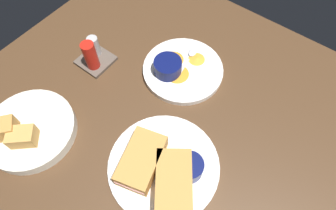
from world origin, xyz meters
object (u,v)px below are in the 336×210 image
(plate_chips_companion, at_px, (183,70))
(condiment_caddy, at_px, (93,55))
(sandwich_half_far, at_px, (174,181))
(spoon_by_dark_ramekin, at_px, (166,168))
(sandwich_half_near, at_px, (142,160))
(ramekin_dark_sauce, at_px, (189,167))
(bread_basket_rear, at_px, (29,130))
(ramekin_light_gravy, at_px, (168,66))
(spoon_by_gravy_ramekin, at_px, (191,55))
(plate_sandwich_main, at_px, (164,166))

(plate_chips_companion, bearing_deg, condiment_caddy, 119.89)
(sandwich_half_far, xyz_separation_m, spoon_by_dark_ramekin, (0.02, 0.04, -0.02))
(sandwich_half_near, height_order, condiment_caddy, condiment_caddy)
(ramekin_dark_sauce, xyz_separation_m, spoon_by_dark_ramekin, (-0.03, 0.04, -0.02))
(sandwich_half_far, bearing_deg, condiment_caddy, 69.15)
(bread_basket_rear, bearing_deg, ramekin_dark_sauce, -67.12)
(plate_chips_companion, relative_size, ramekin_light_gravy, 2.92)
(plate_chips_companion, xyz_separation_m, ramekin_light_gravy, (-0.03, 0.03, 0.03))
(sandwich_half_far, relative_size, ramekin_light_gravy, 1.96)
(sandwich_half_near, relative_size, spoon_by_gravy_ramekin, 1.47)
(sandwich_half_near, bearing_deg, sandwich_half_far, -85.94)
(ramekin_dark_sauce, distance_m, ramekin_light_gravy, 0.28)
(sandwich_half_far, height_order, ramekin_dark_sauce, sandwich_half_far)
(sandwich_half_near, relative_size, bread_basket_rear, 0.67)
(ramekin_dark_sauce, xyz_separation_m, bread_basket_rear, (-0.15, 0.37, -0.02))
(sandwich_half_far, distance_m, plate_chips_companion, 0.32)
(bread_basket_rear, xyz_separation_m, condiment_caddy, (0.26, 0.03, 0.01))
(plate_chips_companion, height_order, ramekin_light_gravy, ramekin_light_gravy)
(ramekin_light_gravy, height_order, condiment_caddy, condiment_caddy)
(spoon_by_dark_ramekin, relative_size, spoon_by_gravy_ramekin, 0.92)
(ramekin_dark_sauce, distance_m, bread_basket_rear, 0.40)
(sandwich_half_far, xyz_separation_m, bread_basket_rear, (-0.11, 0.36, -0.02))
(ramekin_dark_sauce, xyz_separation_m, plate_chips_companion, (0.23, 0.18, -0.03))
(ramekin_light_gravy, relative_size, spoon_by_gravy_ramekin, 0.77)
(sandwich_half_near, bearing_deg, ramekin_light_gravy, 24.78)
(ramekin_dark_sauce, distance_m, spoon_by_gravy_ramekin, 0.33)
(sandwich_half_far, height_order, condiment_caddy, condiment_caddy)
(spoon_by_dark_ramekin, distance_m, bread_basket_rear, 0.35)
(plate_sandwich_main, relative_size, spoon_by_dark_ramekin, 2.80)
(plate_sandwich_main, bearing_deg, spoon_by_gravy_ramekin, 24.08)
(plate_chips_companion, bearing_deg, sandwich_half_near, -162.97)
(spoon_by_dark_ramekin, xyz_separation_m, bread_basket_rear, (-0.13, 0.32, 0.00))
(spoon_by_dark_ramekin, relative_size, condiment_caddy, 0.97)
(sandwich_half_far, bearing_deg, bread_basket_rear, 106.91)
(sandwich_half_far, distance_m, ramekin_light_gravy, 0.31)
(spoon_by_dark_ramekin, bearing_deg, bread_basket_rear, 111.56)
(spoon_by_dark_ramekin, xyz_separation_m, spoon_by_gravy_ramekin, (0.30, 0.14, 0.00))
(ramekin_dark_sauce, relative_size, spoon_by_gravy_ramekin, 0.63)
(bread_basket_rear, bearing_deg, plate_sandwich_main, -67.49)
(plate_sandwich_main, xyz_separation_m, ramekin_light_gravy, (0.22, 0.15, 0.03))
(sandwich_half_far, xyz_separation_m, condiment_caddy, (0.15, 0.39, -0.01))
(spoon_by_dark_ramekin, distance_m, plate_chips_companion, 0.29)
(plate_chips_companion, distance_m, spoon_by_gravy_ramekin, 0.05)
(ramekin_dark_sauce, height_order, bread_basket_rear, bread_basket_rear)
(ramekin_dark_sauce, bearing_deg, plate_chips_companion, 38.07)
(spoon_by_gravy_ramekin, bearing_deg, plate_sandwich_main, -155.92)
(plate_sandwich_main, relative_size, sandwich_half_near, 1.75)
(plate_sandwich_main, distance_m, spoon_by_gravy_ramekin, 0.33)
(spoon_by_dark_ramekin, bearing_deg, spoon_by_gravy_ramekin, 25.12)
(sandwich_half_near, bearing_deg, ramekin_dark_sauce, -60.82)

